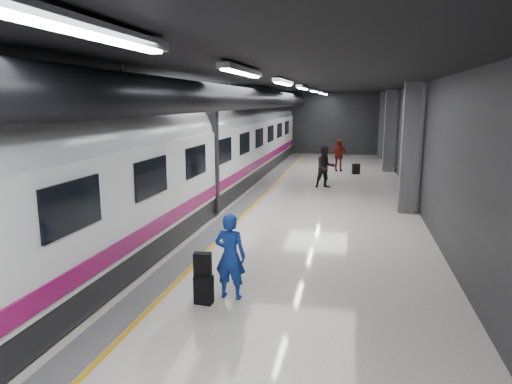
# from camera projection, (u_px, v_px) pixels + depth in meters

# --- Properties ---
(ground) EXTENTS (40.00, 40.00, 0.00)m
(ground) POSITION_uv_depth(u_px,v_px,m) (269.00, 219.00, 15.16)
(ground) COLOR silver
(ground) RESTS_ON ground
(platform_hall) EXTENTS (10.02, 40.02, 4.51)m
(platform_hall) POSITION_uv_depth(u_px,v_px,m) (266.00, 111.00, 15.45)
(platform_hall) COLOR black
(platform_hall) RESTS_ON ground
(train) EXTENTS (3.05, 38.00, 4.05)m
(train) POSITION_uv_depth(u_px,v_px,m) (175.00, 155.00, 15.43)
(train) COLOR black
(train) RESTS_ON ground
(traveler_main) EXTENTS (0.66, 0.45, 1.72)m
(traveler_main) POSITION_uv_depth(u_px,v_px,m) (230.00, 256.00, 8.92)
(traveler_main) COLOR blue
(traveler_main) RESTS_ON ground
(suitcase_main) EXTENTS (0.36, 0.24, 0.56)m
(suitcase_main) POSITION_uv_depth(u_px,v_px,m) (204.00, 290.00, 8.76)
(suitcase_main) COLOR black
(suitcase_main) RESTS_ON ground
(shoulder_bag) EXTENTS (0.35, 0.22, 0.44)m
(shoulder_bag) POSITION_uv_depth(u_px,v_px,m) (203.00, 264.00, 8.71)
(shoulder_bag) COLOR black
(shoulder_bag) RESTS_ON suitcase_main
(traveler_far_a) EXTENTS (1.11, 1.00, 1.88)m
(traveler_far_a) POSITION_uv_depth(u_px,v_px,m) (325.00, 167.00, 20.53)
(traveler_far_a) COLOR black
(traveler_far_a) RESTS_ON ground
(traveler_far_b) EXTENTS (1.11, 0.65, 1.78)m
(traveler_far_b) POSITION_uv_depth(u_px,v_px,m) (338.00, 155.00, 25.59)
(traveler_far_b) COLOR maroon
(traveler_far_b) RESTS_ON ground
(suitcase_far) EXTENTS (0.44, 0.38, 0.56)m
(suitcase_far) POSITION_uv_depth(u_px,v_px,m) (356.00, 169.00, 24.62)
(suitcase_far) COLOR black
(suitcase_far) RESTS_ON ground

